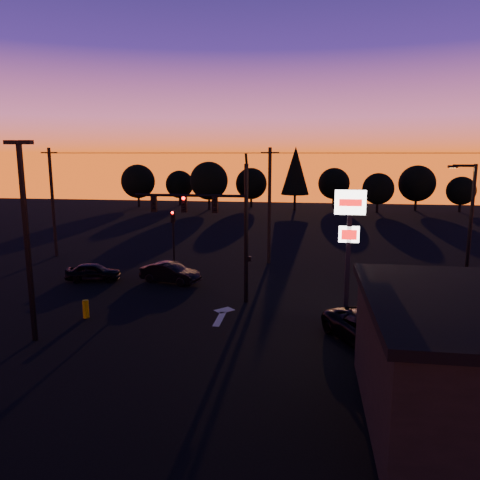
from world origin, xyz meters
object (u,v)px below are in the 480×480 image
object	(u,v)px
streetlight	(468,228)
suv_parked	(370,330)
traffic_signal_mast	(218,218)
secondary_signal	(173,230)
car_left	(93,272)
bollard	(86,309)
parking_lot_light	(26,229)
pylon_sign	(349,228)
car_mid	(170,273)

from	to	relation	value
streetlight	suv_parked	bearing A→B (deg)	-131.30
streetlight	traffic_signal_mast	bearing A→B (deg)	-173.86
secondary_signal	car_left	size ratio (longest dim) A/B	1.20
bollard	suv_parked	distance (m)	14.50
traffic_signal_mast	car_left	size ratio (longest dim) A/B	2.37
streetlight	car_left	world-z (taller)	streetlight
parking_lot_light	streetlight	distance (m)	23.05
traffic_signal_mast	pylon_sign	bearing A→B (deg)	-19.36
secondary_signal	parking_lot_light	distance (m)	14.90
parking_lot_light	streetlight	bearing A→B (deg)	21.65
pylon_sign	car_mid	size ratio (longest dim) A/B	1.68
traffic_signal_mast	bollard	distance (m)	8.71
traffic_signal_mast	pylon_sign	xyz separation A→B (m)	(7.10, -2.49, -0.02)
pylon_sign	suv_parked	size ratio (longest dim) A/B	1.30
streetlight	bollard	bearing A→B (deg)	-165.44
streetlight	suv_parked	xyz separation A→B (m)	(-6.04, -6.87, -3.70)
secondary_signal	suv_parked	xyz separation A→B (m)	(12.87, -12.86, -2.14)
parking_lot_light	car_left	world-z (taller)	parking_lot_light
bollard	parking_lot_light	bearing A→B (deg)	-106.68
parking_lot_light	bollard	distance (m)	5.83
traffic_signal_mast	streetlight	bearing A→B (deg)	6.14
parking_lot_light	bollard	world-z (taller)	parking_lot_light
car_left	suv_parked	world-z (taller)	suv_parked
car_left	car_mid	bearing A→B (deg)	-96.75
traffic_signal_mast	secondary_signal	xyz separation A→B (m)	(-4.90, 7.49, -2.07)
traffic_signal_mast	car_left	bearing A→B (deg)	161.47
secondary_signal	bollard	xyz separation A→B (m)	(-1.54, -11.30, -2.38)
parking_lot_light	car_left	xyz separation A→B (m)	(-1.91, 10.11, -4.65)
parking_lot_light	pylon_sign	world-z (taller)	parking_lot_light
car_left	car_mid	distance (m)	5.32
parking_lot_light	suv_parked	bearing A→B (deg)	6.05
pylon_sign	car_left	bearing A→B (deg)	161.11
secondary_signal	car_mid	xyz separation A→B (m)	(0.91, -4.03, -2.19)
secondary_signal	car_mid	world-z (taller)	secondary_signal
pylon_sign	bollard	xyz separation A→B (m)	(-13.54, -1.31, -4.43)
secondary_signal	parking_lot_light	bearing A→B (deg)	-99.79
parking_lot_light	suv_parked	size ratio (longest dim) A/B	1.75
car_mid	parking_lot_light	bearing A→B (deg)	177.01
pylon_sign	car_left	xyz separation A→B (m)	(-16.41, 5.61, -4.30)
car_left	secondary_signal	bearing A→B (deg)	-55.61
pylon_sign	car_left	distance (m)	17.86
traffic_signal_mast	suv_parked	size ratio (longest dim) A/B	1.65
secondary_signal	pylon_sign	bearing A→B (deg)	-39.77
traffic_signal_mast	parking_lot_light	size ratio (longest dim) A/B	0.94
traffic_signal_mast	parking_lot_light	bearing A→B (deg)	-136.63
pylon_sign	suv_parked	bearing A→B (deg)	-73.12
secondary_signal	parking_lot_light	world-z (taller)	parking_lot_light
traffic_signal_mast	secondary_signal	distance (m)	9.19
pylon_sign	parking_lot_light	bearing A→B (deg)	-162.77
secondary_signal	bollard	bearing A→B (deg)	-97.79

